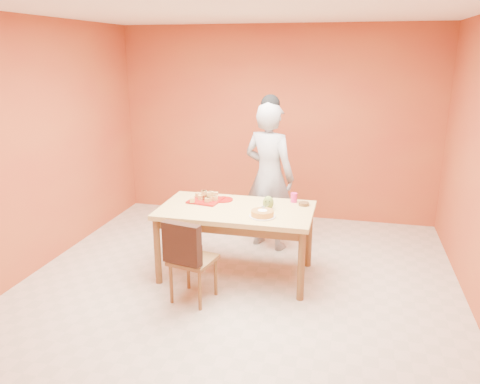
% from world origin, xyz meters
% --- Properties ---
extents(floor, '(5.00, 5.00, 0.00)m').
position_xyz_m(floor, '(0.00, 0.00, 0.00)').
color(floor, beige).
rests_on(floor, ground).
extents(ceiling, '(5.00, 5.00, 0.00)m').
position_xyz_m(ceiling, '(0.00, 0.00, 2.70)').
color(ceiling, white).
rests_on(ceiling, wall_back).
extents(wall_back, '(4.50, 0.00, 4.50)m').
position_xyz_m(wall_back, '(0.00, 2.50, 1.35)').
color(wall_back, '#AF5528').
rests_on(wall_back, floor).
extents(wall_left, '(0.00, 5.00, 5.00)m').
position_xyz_m(wall_left, '(-2.25, 0.00, 1.35)').
color(wall_left, '#AF5528').
rests_on(wall_left, floor).
extents(dining_table, '(1.60, 0.90, 0.76)m').
position_xyz_m(dining_table, '(-0.08, 0.46, 0.67)').
color(dining_table, '#D6C070').
rests_on(dining_table, floor).
extents(dining_chair, '(0.47, 0.52, 0.85)m').
position_xyz_m(dining_chair, '(-0.35, -0.18, 0.44)').
color(dining_chair, brown).
rests_on(dining_chair, floor).
extents(pastry_pile, '(0.30, 0.30, 0.10)m').
position_xyz_m(pastry_pile, '(-0.46, 0.62, 0.83)').
color(pastry_pile, tan).
rests_on(pastry_pile, pastry_platter).
extents(person, '(0.76, 0.63, 1.79)m').
position_xyz_m(person, '(0.12, 1.32, 0.89)').
color(person, '#969699').
rests_on(person, floor).
extents(pastry_platter, '(0.38, 0.38, 0.02)m').
position_xyz_m(pastry_platter, '(-0.46, 0.62, 0.77)').
color(pastry_platter, maroon).
rests_on(pastry_platter, dining_table).
extents(red_dinner_plate, '(0.27, 0.27, 0.01)m').
position_xyz_m(red_dinner_plate, '(-0.28, 0.69, 0.77)').
color(red_dinner_plate, maroon).
rests_on(red_dinner_plate, dining_table).
extents(white_cake_plate, '(0.28, 0.28, 0.01)m').
position_xyz_m(white_cake_plate, '(0.24, 0.26, 0.77)').
color(white_cake_plate, white).
rests_on(white_cake_plate, dining_table).
extents(sponge_cake, '(0.28, 0.28, 0.05)m').
position_xyz_m(sponge_cake, '(0.24, 0.26, 0.80)').
color(sponge_cake, gold).
rests_on(sponge_cake, white_cake_plate).
extents(cake_server, '(0.09, 0.24, 0.01)m').
position_xyz_m(cake_server, '(0.25, 0.44, 0.83)').
color(cake_server, silver).
rests_on(cake_server, sponge_cake).
extents(egg_ornament, '(0.14, 0.12, 0.14)m').
position_xyz_m(egg_ornament, '(0.26, 0.50, 0.83)').
color(egg_ornament, olive).
rests_on(egg_ornament, dining_table).
extents(magenta_glass, '(0.07, 0.07, 0.10)m').
position_xyz_m(magenta_glass, '(0.48, 0.81, 0.81)').
color(magenta_glass, '#CE1E6F').
rests_on(magenta_glass, dining_table).
extents(checker_tin, '(0.13, 0.13, 0.03)m').
position_xyz_m(checker_tin, '(0.60, 0.72, 0.78)').
color(checker_tin, '#33190E').
rests_on(checker_tin, dining_table).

